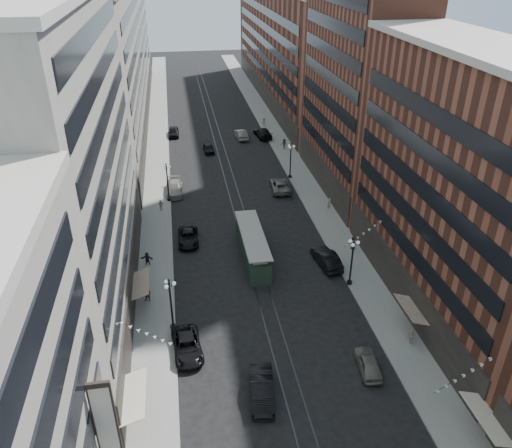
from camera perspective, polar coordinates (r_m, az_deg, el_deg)
ground at (r=75.65m, az=-2.94°, el=4.79°), size 220.00×220.00×0.00m
sidewalk_west at (r=84.53m, az=-11.24°, el=7.00°), size 4.00×180.00×0.15m
sidewalk_east at (r=86.46m, az=3.58°, el=8.02°), size 4.00×180.00×0.15m
rail_west at (r=84.76m, az=-4.23°, el=7.51°), size 0.12×180.00×0.02m
rail_east at (r=84.88m, az=-3.28°, el=7.57°), size 0.12×180.00×0.02m
building_west_mid at (r=45.93m, az=-20.74°, el=5.27°), size 8.00×36.00×28.00m
building_west_far at (r=106.53m, az=-15.22°, el=18.38°), size 8.00×90.00×26.00m
building_east_mid at (r=47.97m, az=22.29°, el=3.34°), size 8.00×30.00×24.00m
building_east_tower at (r=69.77m, az=11.96°, el=20.21°), size 8.00×26.00×42.00m
building_east_far at (r=117.72m, az=2.85°, el=19.74°), size 8.00×72.00×24.00m
lamppost_sw_far at (r=46.09m, az=-9.71°, el=-8.84°), size 1.03×1.14×5.52m
lamppost_sw_mid at (r=69.47m, az=-10.08°, el=4.86°), size 1.03×1.14×5.52m
lamppost_se_far at (r=52.04m, az=10.90°, el=-4.06°), size 1.03×1.14×5.52m
lamppost_se_mid at (r=75.91m, az=3.97°, el=7.38°), size 1.03×1.14×5.52m
streetcar at (r=56.39m, az=-0.39°, el=-2.62°), size 2.52×11.41×3.16m
car_2 at (r=45.05m, az=-7.86°, el=-13.66°), size 2.83×5.43×1.46m
car_4 at (r=44.23m, az=12.70°, el=-15.24°), size 2.13×4.34×1.43m
car_5 at (r=41.09m, az=0.67°, el=-18.37°), size 2.40×5.28×1.68m
pedestrian_2 at (r=51.03m, az=-12.31°, el=-7.86°), size 0.93×0.75×1.68m
pedestrian_4 at (r=47.33m, az=17.38°, el=-12.16°), size 0.60×0.98×1.56m
car_7 at (r=60.24m, az=-7.75°, el=-1.50°), size 2.50×5.15×1.41m
car_8 at (r=72.70m, az=-9.32°, el=4.08°), size 2.42×5.70×1.64m
car_9 at (r=96.18m, az=-9.40°, el=10.36°), size 1.98×4.73×1.60m
car_10 at (r=55.98m, az=8.06°, el=-3.93°), size 2.51×5.44×1.73m
car_11 at (r=72.76m, az=2.76°, el=4.45°), size 3.09×5.90×1.59m
car_12 at (r=94.22m, az=0.78°, el=10.38°), size 3.11×6.14×1.71m
car_13 at (r=87.42m, az=-5.45°, el=8.63°), size 1.84×4.19×1.40m
car_14 at (r=93.55m, az=-1.72°, el=10.22°), size 2.19×5.18×1.66m
pedestrian_5 at (r=56.63m, az=-12.34°, el=-3.88°), size 1.48×0.79×1.54m
pedestrian_6 at (r=67.87m, az=-10.81°, el=2.13°), size 0.90×0.45×1.50m
pedestrian_7 at (r=59.26m, az=10.95°, el=-2.09°), size 0.83×0.56×1.58m
pedestrian_8 at (r=67.62m, az=8.34°, el=2.32°), size 0.71×0.59×1.65m
pedestrian_9 at (r=88.02m, az=3.25°, el=9.11°), size 1.28×0.88×1.83m
pedestrian_extra_0 at (r=100.39m, az=0.91°, el=11.62°), size 0.51×1.49×1.58m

